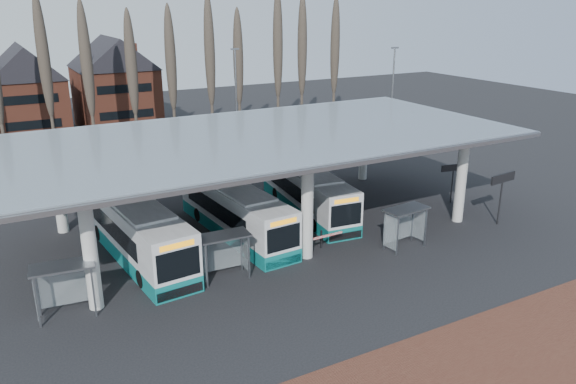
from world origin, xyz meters
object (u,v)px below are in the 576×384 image
bus_0 (135,230)px  bus_2 (307,192)px  shelter_1 (223,246)px  bus_1 (235,211)px  shelter_0 (63,278)px  shelter_2 (404,218)px

bus_0 → bus_2: size_ratio=1.08×
shelter_1 → bus_0: bearing=126.4°
bus_1 → bus_2: bearing=7.6°
bus_1 → shelter_0: 12.30m
bus_2 → shelter_2: (1.97, -8.14, 0.38)m
shelter_1 → shelter_2: bearing=-5.1°
bus_2 → shelter_0: 18.44m
shelter_0 → shelter_1: bearing=5.6°
bus_0 → shelter_0: 6.88m
bus_1 → shelter_0: (-11.09, -5.29, 0.42)m
bus_2 → shelter_2: 8.38m
bus_0 → shelter_0: bus_0 is taller
bus_1 → shelter_0: bus_1 is taller
bus_2 → shelter_1: (-9.16, -6.61, 0.38)m
bus_2 → shelter_1: bearing=-138.2°
bus_1 → bus_2: size_ratio=1.01×
bus_0 → shelter_1: (3.42, -5.12, 0.25)m
bus_1 → shelter_1: (-3.02, -5.36, 0.35)m
shelter_1 → bus_2: bearing=38.5°
bus_0 → shelter_1: size_ratio=4.43×
shelter_0 → bus_0: bearing=53.4°
bus_2 → shelter_2: size_ratio=4.01×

